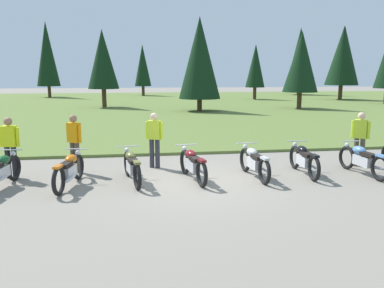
{
  "coord_description": "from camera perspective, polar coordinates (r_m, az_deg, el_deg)",
  "views": [
    {
      "loc": [
        -1.52,
        -9.83,
        2.82
      ],
      "look_at": [
        0.0,
        0.6,
        0.9
      ],
      "focal_mm": 36.24,
      "sensor_mm": 36.0,
      "label": 1
    }
  ],
  "objects": [
    {
      "name": "motorcycle_black",
      "position": [
        11.38,
        16.13,
        -2.17
      ],
      "size": [
        0.62,
        2.1,
        0.88
      ],
      "color": "black",
      "rests_on": "ground"
    },
    {
      "name": "forest_treeline",
      "position": [
        38.53,
        1.6,
        12.89
      ],
      "size": [
        43.44,
        23.97,
        9.05
      ],
      "color": "#47331E",
      "rests_on": "ground"
    },
    {
      "name": "rider_in_hivis_vest",
      "position": [
        11.68,
        -5.56,
        1.05
      ],
      "size": [
        0.52,
        0.33,
        1.67
      ],
      "color": "#2D2D38",
      "rests_on": "ground"
    },
    {
      "name": "motorcycle_olive",
      "position": [
        10.27,
        -8.83,
        -3.22
      ],
      "size": [
        0.7,
        2.08,
        0.88
      ],
      "color": "black",
      "rests_on": "ground"
    },
    {
      "name": "motorcycle_orange",
      "position": [
        10.22,
        -17.61,
        -3.65
      ],
      "size": [
        0.66,
        2.08,
        0.88
      ],
      "color": "black",
      "rests_on": "ground"
    },
    {
      "name": "ground_plane",
      "position": [
        10.34,
        0.48,
        -5.51
      ],
      "size": [
        140.0,
        140.0,
        0.0
      ],
      "primitive_type": "plane",
      "color": "gray"
    },
    {
      "name": "rider_checking_bike",
      "position": [
        12.87,
        23.5,
        1.1
      ],
      "size": [
        0.43,
        0.41,
        1.67
      ],
      "color": "#4C4233",
      "rests_on": "ground"
    },
    {
      "name": "rider_near_row_end",
      "position": [
        11.56,
        -25.23,
        0.01
      ],
      "size": [
        0.54,
        0.28,
        1.67
      ],
      "color": "black",
      "rests_on": "ground"
    },
    {
      "name": "motorcycle_british_green",
      "position": [
        10.74,
        -26.32,
        -3.58
      ],
      "size": [
        0.62,
        2.09,
        0.88
      ],
      "color": "black",
      "rests_on": "ground"
    },
    {
      "name": "motorcycle_maroon",
      "position": [
        10.36,
        0.1,
        -2.96
      ],
      "size": [
        0.69,
        2.08,
        0.88
      ],
      "color": "black",
      "rests_on": "ground"
    },
    {
      "name": "motorcycle_sky_blue",
      "position": [
        11.91,
        23.8,
        -2.1
      ],
      "size": [
        0.62,
        2.1,
        0.88
      ],
      "color": "black",
      "rests_on": "ground"
    },
    {
      "name": "rider_with_back_turned",
      "position": [
        11.61,
        -16.94,
        0.6
      ],
      "size": [
        0.45,
        0.4,
        1.67
      ],
      "color": "#4C4233",
      "rests_on": "ground"
    },
    {
      "name": "grass_moorland",
      "position": [
        35.37,
        -5.82,
        5.77
      ],
      "size": [
        80.0,
        44.0,
        0.1
      ],
      "primitive_type": "cube",
      "color": "#5B7033",
      "rests_on": "ground"
    },
    {
      "name": "motorcycle_silver",
      "position": [
        10.75,
        9.13,
        -2.61
      ],
      "size": [
        0.62,
        2.1,
        0.88
      ],
      "color": "black",
      "rests_on": "ground"
    }
  ]
}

